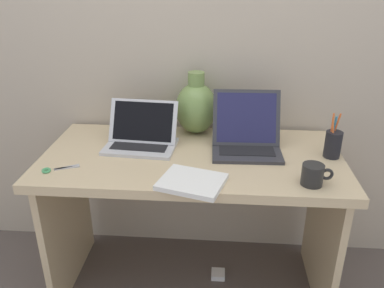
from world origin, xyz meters
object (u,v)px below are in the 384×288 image
object	(u,v)px
laptop_left	(142,135)
scissors	(54,169)
pen_cup	(333,144)
power_brick	(218,274)
laptop_right	(246,135)
coffee_mug	(313,175)
green_vase	(196,107)
notebook_stack	(192,182)

from	to	relation	value
laptop_left	scissors	world-z (taller)	laptop_left
laptop_left	scissors	bearing A→B (deg)	-139.45
pen_cup	power_brick	size ratio (longest dim) A/B	2.78
laptop_right	coffee_mug	xyz separation A→B (m)	(0.23, -0.31, -0.02)
laptop_right	scissors	bearing A→B (deg)	-160.75
power_brick	green_vase	bearing A→B (deg)	121.79
laptop_right	laptop_left	bearing A→B (deg)	-179.06
coffee_mug	laptop_right	bearing A→B (deg)	127.18
pen_cup	power_brick	xyz separation A→B (m)	(-0.47, 0.02, -0.77)
green_vase	notebook_stack	world-z (taller)	green_vase
coffee_mug	pen_cup	bearing A→B (deg)	62.23
laptop_left	coffee_mug	xyz separation A→B (m)	(0.71, -0.30, -0.01)
notebook_stack	pen_cup	size ratio (longest dim) A/B	1.20
laptop_left	scissors	xyz separation A→B (m)	(-0.31, -0.27, -0.05)
laptop_left	green_vase	distance (m)	0.31
laptop_right	power_brick	bearing A→B (deg)	-159.02
notebook_stack	scissors	xyz separation A→B (m)	(-0.57, 0.07, -0.01)
laptop_right	green_vase	world-z (taller)	green_vase
green_vase	notebook_stack	distance (m)	0.53
laptop_right	power_brick	size ratio (longest dim) A/B	4.38
green_vase	pen_cup	bearing A→B (deg)	-21.35
laptop_right	power_brick	distance (m)	0.79
notebook_stack	pen_cup	distance (m)	0.65
laptop_left	power_brick	size ratio (longest dim) A/B	4.70
green_vase	coffee_mug	world-z (taller)	green_vase
power_brick	notebook_stack	bearing A→B (deg)	-110.49
coffee_mug	notebook_stack	bearing A→B (deg)	-175.70
pen_cup	coffee_mug	bearing A→B (deg)	-117.77
green_vase	notebook_stack	xyz separation A→B (m)	(0.02, -0.52, -0.12)
pen_cup	laptop_left	bearing A→B (deg)	176.35
laptop_right	coffee_mug	size ratio (longest dim) A/B	2.61
power_brick	coffee_mug	bearing A→B (deg)	-38.46
coffee_mug	power_brick	distance (m)	0.87
laptop_left	laptop_right	bearing A→B (deg)	0.94
laptop_left	green_vase	size ratio (longest dim) A/B	1.09
power_brick	laptop_right	bearing A→B (deg)	20.98
laptop_right	scissors	distance (m)	0.83
laptop_left	coffee_mug	bearing A→B (deg)	-23.07
pen_cup	notebook_stack	bearing A→B (deg)	-154.18
notebook_stack	power_brick	size ratio (longest dim) A/B	3.34
laptop_left	laptop_right	xyz separation A→B (m)	(0.47, 0.01, 0.01)
laptop_right	notebook_stack	bearing A→B (deg)	-122.38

